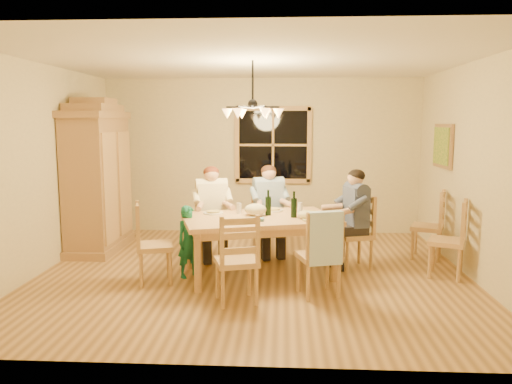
# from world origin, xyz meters

# --- Properties ---
(floor) EXTENTS (5.50, 5.50, 0.00)m
(floor) POSITION_xyz_m (0.00, 0.00, 0.00)
(floor) COLOR olive
(floor) RESTS_ON ground
(ceiling) EXTENTS (5.50, 5.00, 0.02)m
(ceiling) POSITION_xyz_m (0.00, 0.00, 2.70)
(ceiling) COLOR white
(ceiling) RESTS_ON wall_back
(wall_back) EXTENTS (5.50, 0.02, 2.70)m
(wall_back) POSITION_xyz_m (0.00, 2.50, 1.35)
(wall_back) COLOR beige
(wall_back) RESTS_ON floor
(wall_left) EXTENTS (0.02, 5.00, 2.70)m
(wall_left) POSITION_xyz_m (-2.75, 0.00, 1.35)
(wall_left) COLOR beige
(wall_left) RESTS_ON floor
(wall_right) EXTENTS (0.02, 5.00, 2.70)m
(wall_right) POSITION_xyz_m (2.75, 0.00, 1.35)
(wall_right) COLOR beige
(wall_right) RESTS_ON floor
(window) EXTENTS (1.30, 0.06, 1.30)m
(window) POSITION_xyz_m (0.20, 2.47, 1.55)
(window) COLOR black
(window) RESTS_ON wall_back
(painting) EXTENTS (0.06, 0.78, 0.64)m
(painting) POSITION_xyz_m (2.71, 1.20, 1.60)
(painting) COLOR olive
(painting) RESTS_ON wall_right
(chandelier) EXTENTS (0.77, 0.68, 0.71)m
(chandelier) POSITION_xyz_m (-0.00, 0.00, 2.08)
(chandelier) COLOR black
(chandelier) RESTS_ON ceiling
(armoire) EXTENTS (0.66, 1.40, 2.30)m
(armoire) POSITION_xyz_m (-2.42, 1.10, 1.06)
(armoire) COLOR olive
(armoire) RESTS_ON floor
(dining_table) EXTENTS (2.13, 1.64, 0.76)m
(dining_table) POSITION_xyz_m (0.08, -0.07, 0.66)
(dining_table) COLOR tan
(dining_table) RESTS_ON floor
(chair_far_left) EXTENTS (0.54, 0.53, 0.99)m
(chair_far_left) POSITION_xyz_m (-0.62, 0.65, 0.30)
(chair_far_left) COLOR #AE7B4C
(chair_far_left) RESTS_ON floor
(chair_far_right) EXTENTS (0.54, 0.53, 0.99)m
(chair_far_right) POSITION_xyz_m (0.18, 0.89, 0.30)
(chair_far_right) COLOR #AE7B4C
(chair_far_right) RESTS_ON floor
(chair_near_left) EXTENTS (0.54, 0.53, 0.99)m
(chair_near_left) POSITION_xyz_m (-0.11, -1.05, 0.30)
(chair_near_left) COLOR #AE7B4C
(chair_near_left) RESTS_ON floor
(chair_near_right) EXTENTS (0.54, 0.53, 0.99)m
(chair_near_right) POSITION_xyz_m (0.79, -0.78, 0.30)
(chair_near_right) COLOR #AE7B4C
(chair_near_right) RESTS_ON floor
(chair_end_left) EXTENTS (0.53, 0.54, 0.99)m
(chair_end_left) POSITION_xyz_m (-1.17, -0.44, 0.30)
(chair_end_left) COLOR #AE7B4C
(chair_end_left) RESTS_ON floor
(chair_end_right) EXTENTS (0.53, 0.54, 0.99)m
(chair_end_right) POSITION_xyz_m (1.33, 0.31, 0.30)
(chair_end_right) COLOR #AE7B4C
(chair_end_right) RESTS_ON floor
(adult_woman) EXTENTS (0.48, 0.51, 0.87)m
(adult_woman) POSITION_xyz_m (-0.62, 0.65, 0.84)
(adult_woman) COLOR #F2E5BB
(adult_woman) RESTS_ON floor
(adult_plaid_man) EXTENTS (0.48, 0.51, 0.87)m
(adult_plaid_man) POSITION_xyz_m (0.18, 0.89, 0.84)
(adult_plaid_man) COLOR #38619B
(adult_plaid_man) RESTS_ON floor
(adult_slate_man) EXTENTS (0.51, 0.48, 0.87)m
(adult_slate_man) POSITION_xyz_m (1.33, 0.31, 0.84)
(adult_slate_man) COLOR #414968
(adult_slate_man) RESTS_ON floor
(towel) EXTENTS (0.39, 0.21, 0.58)m
(towel) POSITION_xyz_m (0.84, -0.96, 0.70)
(towel) COLOR #B3D0F2
(towel) RESTS_ON chair_near_right
(wine_bottle_a) EXTENTS (0.08, 0.08, 0.33)m
(wine_bottle_a) POSITION_xyz_m (0.20, 0.04, 0.93)
(wine_bottle_a) COLOR black
(wine_bottle_a) RESTS_ON dining_table
(wine_bottle_b) EXTENTS (0.08, 0.08, 0.33)m
(wine_bottle_b) POSITION_xyz_m (0.52, -0.09, 0.93)
(wine_bottle_b) COLOR black
(wine_bottle_b) RESTS_ON dining_table
(plate_woman) EXTENTS (0.26, 0.26, 0.02)m
(plate_woman) POSITION_xyz_m (-0.52, 0.10, 0.77)
(plate_woman) COLOR white
(plate_woman) RESTS_ON dining_table
(plate_plaid) EXTENTS (0.26, 0.26, 0.02)m
(plate_plaid) POSITION_xyz_m (0.26, 0.35, 0.77)
(plate_plaid) COLOR white
(plate_plaid) RESTS_ON dining_table
(plate_slate) EXTENTS (0.26, 0.26, 0.02)m
(plate_slate) POSITION_xyz_m (0.75, 0.17, 0.77)
(plate_slate) COLOR white
(plate_slate) RESTS_ON dining_table
(wine_glass_a) EXTENTS (0.06, 0.06, 0.14)m
(wine_glass_a) POSITION_xyz_m (-0.19, 0.14, 0.83)
(wine_glass_a) COLOR silver
(wine_glass_a) RESTS_ON dining_table
(wine_glass_b) EXTENTS (0.06, 0.06, 0.14)m
(wine_glass_b) POSITION_xyz_m (0.61, 0.23, 0.83)
(wine_glass_b) COLOR silver
(wine_glass_b) RESTS_ON dining_table
(cap) EXTENTS (0.20, 0.20, 0.11)m
(cap) POSITION_xyz_m (0.67, -0.20, 0.82)
(cap) COLOR #CCC288
(cap) RESTS_ON dining_table
(napkin) EXTENTS (0.21, 0.19, 0.03)m
(napkin) POSITION_xyz_m (0.07, -0.32, 0.78)
(napkin) COLOR slate
(napkin) RESTS_ON dining_table
(cloth_bundle) EXTENTS (0.28, 0.22, 0.15)m
(cloth_bundle) POSITION_xyz_m (0.03, 0.01, 0.84)
(cloth_bundle) COLOR #C0B78B
(cloth_bundle) RESTS_ON dining_table
(child) EXTENTS (0.39, 0.39, 0.91)m
(child) POSITION_xyz_m (-0.79, -0.19, 0.46)
(child) COLOR #186D52
(child) RESTS_ON floor
(chair_spare_front) EXTENTS (0.56, 0.57, 0.99)m
(chair_spare_front) POSITION_xyz_m (2.45, 0.00, 0.30)
(chair_spare_front) COLOR #AE7B4C
(chair_spare_front) RESTS_ON floor
(chair_spare_back) EXTENTS (0.55, 0.56, 0.99)m
(chair_spare_back) POSITION_xyz_m (2.45, 0.87, 0.30)
(chair_spare_back) COLOR #AE7B4C
(chair_spare_back) RESTS_ON floor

